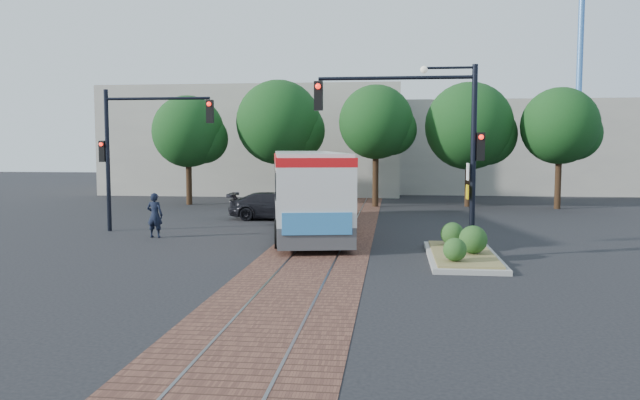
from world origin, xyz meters
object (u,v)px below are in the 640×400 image
Objects in this scene: signal_pole_left at (133,140)px; signal_pole_main at (435,130)px; parked_car at (276,206)px; traffic_island at (463,248)px; officer at (155,215)px; city_bus at (306,187)px.

signal_pole_main is at bearing -21.45° from signal_pole_left.
signal_pole_main is 1.00× the size of signal_pole_left.
signal_pole_main is at bearing -145.83° from parked_car.
traffic_island is 14.50m from signal_pole_left.
parked_car is (3.62, 6.57, -0.22)m from officer.
officer reaches higher than traffic_island.
officer is (-5.71, -2.66, -0.99)m from city_bus.
city_bus is 2.14× the size of signal_pole_main.
city_bus is 8.01m from signal_pole_main.
city_bus reaches higher than officer.
signal_pole_left reaches higher than city_bus.
signal_pole_main is (-0.96, 0.09, 3.83)m from traffic_island.
traffic_island is 2.92× the size of officer.
parked_car is at bearing 43.84° from signal_pole_left.
signal_pole_main is 12.54m from parked_car.
signal_pole_main is 1.30× the size of parked_car.
parked_car is at bearing 107.00° from city_bus.
city_bus is 6.37m from officer.
signal_pole_main reaches higher than city_bus.
signal_pole_main is at bearing 174.64° from traffic_island.
signal_pole_main is 3.37× the size of officer.
city_bus is at bearing -150.13° from officer.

